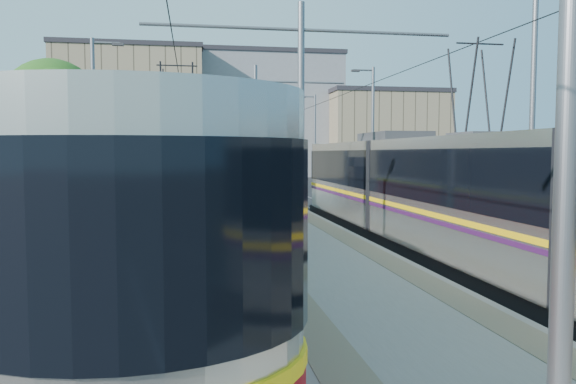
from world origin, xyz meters
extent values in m
plane|color=black|center=(0.00, 0.00, 0.00)|extent=(160.00, 160.00, 0.00)
cube|color=gray|center=(0.00, 17.00, 0.15)|extent=(4.00, 50.00, 0.30)
cube|color=gray|center=(-1.45, 17.00, 0.30)|extent=(0.70, 50.00, 0.01)
cube|color=gray|center=(1.45, 17.00, 0.30)|extent=(0.70, 50.00, 0.01)
cube|color=gray|center=(-4.32, 17.00, 0.01)|extent=(0.07, 70.00, 0.03)
cube|color=gray|center=(-2.88, 17.00, 0.01)|extent=(0.07, 70.00, 0.03)
cube|color=gray|center=(2.88, 17.00, 0.01)|extent=(0.07, 70.00, 0.03)
cube|color=gray|center=(4.32, 17.00, 0.01)|extent=(0.07, 70.00, 0.03)
cube|color=black|center=(-3.60, 8.83, 0.20)|extent=(2.30, 27.88, 0.40)
cube|color=#B0AAA2|center=(-3.60, 8.83, 1.85)|extent=(2.40, 26.28, 2.90)
cube|color=black|center=(-3.60, 8.83, 2.35)|extent=(2.43, 26.28, 1.30)
cube|color=yellow|center=(-3.60, 8.83, 1.45)|extent=(2.43, 26.28, 0.12)
cube|color=#A00913|center=(-3.60, 8.83, 0.95)|extent=(2.42, 26.28, 1.10)
cube|color=#2D2D30|center=(-3.60, 8.83, 3.45)|extent=(1.68, 3.00, 0.30)
cube|color=black|center=(3.60, 4.20, 0.20)|extent=(2.30, 28.17, 0.40)
cube|color=#AFA9A1|center=(3.60, 4.20, 1.85)|extent=(2.40, 26.57, 2.90)
cube|color=black|center=(3.60, 4.20, 2.35)|extent=(2.43, 26.57, 1.30)
cube|color=yellow|center=(3.60, 4.20, 1.45)|extent=(2.43, 26.57, 0.12)
cube|color=#381240|center=(3.60, 4.20, 1.30)|extent=(2.43, 26.57, 0.10)
cube|color=#2D2D30|center=(3.60, 4.20, 3.45)|extent=(1.68, 3.00, 0.30)
cylinder|color=slate|center=(0.00, -4.00, 3.80)|extent=(0.20, 0.20, 7.00)
cylinder|color=slate|center=(0.00, 8.00, 3.80)|extent=(0.20, 0.20, 7.00)
cylinder|color=slate|center=(0.00, 8.00, 6.50)|extent=(9.20, 0.10, 0.10)
cylinder|color=slate|center=(0.00, 20.00, 3.80)|extent=(0.20, 0.20, 7.00)
cylinder|color=slate|center=(0.00, 20.00, 6.50)|extent=(9.20, 0.10, 0.10)
cylinder|color=slate|center=(0.00, 32.00, 3.80)|extent=(0.20, 0.20, 7.00)
cylinder|color=slate|center=(0.00, 32.00, 6.50)|extent=(9.20, 0.10, 0.10)
cylinder|color=black|center=(-3.60, 17.00, 5.55)|extent=(0.02, 70.00, 0.02)
cylinder|color=black|center=(3.60, 17.00, 5.55)|extent=(0.02, 70.00, 0.02)
cylinder|color=slate|center=(-7.50, 18.00, 4.00)|extent=(0.18, 0.18, 8.00)
cube|color=#2D2D30|center=(-6.40, 18.00, 7.75)|extent=(0.50, 0.22, 0.12)
cylinder|color=slate|center=(-7.50, 34.00, 4.00)|extent=(0.18, 0.18, 8.00)
cube|color=#2D2D30|center=(-6.40, 34.00, 7.75)|extent=(0.50, 0.22, 0.12)
cylinder|color=slate|center=(7.50, 8.00, 4.00)|extent=(0.18, 0.18, 8.00)
cylinder|color=slate|center=(7.50, 24.00, 4.00)|extent=(0.18, 0.18, 8.00)
cube|color=#2D2D30|center=(6.40, 24.00, 7.75)|extent=(0.50, 0.22, 0.12)
cylinder|color=slate|center=(7.50, 40.00, 4.00)|extent=(0.18, 0.18, 8.00)
cube|color=#2D2D30|center=(6.40, 40.00, 7.75)|extent=(0.50, 0.22, 0.12)
cube|color=black|center=(0.49, 16.32, 1.51)|extent=(0.64, 1.06, 2.42)
cube|color=black|center=(0.49, 16.32, 1.67)|extent=(0.68, 1.10, 1.26)
cylinder|color=#382314|center=(-9.50, 19.06, 1.50)|extent=(0.41, 0.41, 3.00)
sphere|color=#194D16|center=(-9.50, 19.06, 4.96)|extent=(4.49, 4.49, 4.49)
sphere|color=#194D16|center=(-8.38, 19.81, 4.68)|extent=(3.18, 3.18, 3.18)
cube|color=gray|center=(-10.00, 60.00, 7.20)|extent=(16.00, 12.00, 14.39)
cube|color=#262328|center=(-10.00, 60.00, 14.64)|extent=(16.32, 12.24, 0.50)
cube|color=gray|center=(6.00, 64.00, 7.34)|extent=(18.00, 14.00, 14.68)
cube|color=#262328|center=(6.00, 64.00, 14.93)|extent=(18.36, 14.28, 0.50)
cube|color=gray|center=(20.00, 58.00, 4.97)|extent=(14.00, 10.00, 9.93)
cube|color=#262328|center=(20.00, 58.00, 10.18)|extent=(14.28, 10.20, 0.50)
camera|label=1|loc=(-3.20, -8.38, 2.91)|focal=35.00mm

